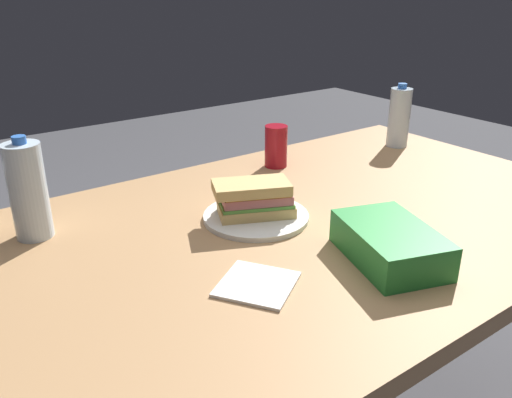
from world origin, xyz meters
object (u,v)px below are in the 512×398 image
object	(u,v)px
paper_plate	(256,217)
chip_bag	(390,244)
soda_can_red	(276,146)
water_bottle_spare	(28,191)
dining_table	(307,254)
water_bottle_tall	(399,117)
sandwich	(255,198)

from	to	relation	value
paper_plate	chip_bag	size ratio (longest dim) A/B	1.06
soda_can_red	water_bottle_spare	xyz separation A→B (m)	(0.70, 0.06, 0.04)
dining_table	water_bottle_tall	distance (m)	0.69
paper_plate	chip_bag	distance (m)	0.33
dining_table	chip_bag	bearing A→B (deg)	88.65
dining_table	water_bottle_spare	xyz separation A→B (m)	(0.54, -0.28, 0.20)
chip_bag	water_bottle_spare	xyz separation A→B (m)	(0.53, -0.52, 0.07)
chip_bag	water_bottle_spare	bearing A→B (deg)	64.42
soda_can_red	water_bottle_tall	bearing A→B (deg)	170.73
sandwich	soda_can_red	size ratio (longest dim) A/B	1.68
soda_can_red	chip_bag	size ratio (longest dim) A/B	0.53
dining_table	water_bottle_tall	bearing A→B (deg)	-157.09
sandwich	chip_bag	world-z (taller)	sandwich
paper_plate	sandwich	bearing A→B (deg)	2.45
sandwich	soda_can_red	distance (m)	0.38
dining_table	water_bottle_spare	world-z (taller)	water_bottle_spare
dining_table	sandwich	size ratio (longest dim) A/B	7.50
water_bottle_tall	sandwich	bearing A→B (deg)	14.99
water_bottle_tall	water_bottle_spare	world-z (taller)	water_bottle_spare
water_bottle_spare	dining_table	bearing A→B (deg)	152.98
sandwich	water_bottle_tall	distance (m)	0.75
paper_plate	soda_can_red	bearing A→B (deg)	-134.99
water_bottle_tall	soda_can_red	bearing A→B (deg)	-9.27
paper_plate	soda_can_red	distance (m)	0.38
soda_can_red	water_bottle_tall	distance (m)	0.46
sandwich	water_bottle_spare	world-z (taller)	water_bottle_spare
dining_table	paper_plate	bearing A→B (deg)	-31.98
soda_can_red	sandwich	bearing A→B (deg)	44.58
chip_bag	water_bottle_tall	distance (m)	0.80
paper_plate	chip_bag	bearing A→B (deg)	107.84
sandwich	chip_bag	bearing A→B (deg)	108.55
soda_can_red	dining_table	bearing A→B (deg)	64.11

